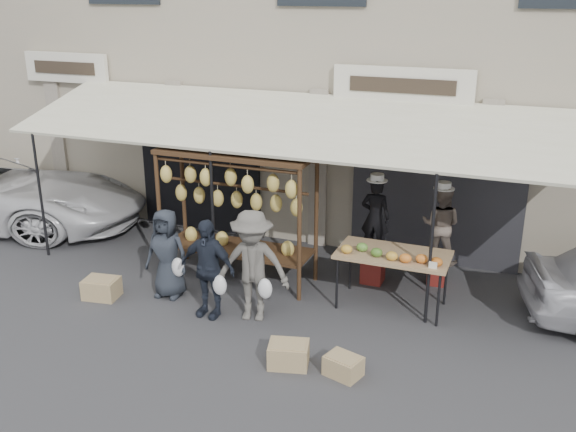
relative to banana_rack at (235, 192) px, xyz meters
name	(u,v)px	position (x,y,z in m)	size (l,w,h in m)	color
ground_plane	(240,327)	(0.76, -1.50, -1.56)	(90.00, 90.00, 0.00)	#2D2D30
shophouse	(365,39)	(0.76, 4.99, 2.09)	(24.00, 6.15, 7.30)	gray
awning	(296,125)	(0.77, 0.78, 1.01)	(10.00, 2.35, 2.92)	silver
banana_rack	(235,192)	(0.00, 0.00, 0.00)	(2.60, 0.90, 2.24)	#342313
produce_table	(393,256)	(2.66, -0.09, -0.69)	(1.70, 0.90, 1.04)	tan
vendor_left	(375,217)	(2.17, 0.73, -0.40)	(0.48, 0.32, 1.32)	black
vendor_right	(441,225)	(3.19, 1.05, -0.51)	(0.64, 0.50, 1.31)	#6E5F54
customer_left	(167,253)	(-0.76, -0.96, -0.83)	(0.71, 0.46, 1.46)	#242830
customer_mid	(207,268)	(0.15, -1.30, -0.79)	(0.90, 0.37, 1.54)	#1E232F
customer_right	(252,266)	(0.82, -1.16, -0.71)	(1.11, 0.64, 1.71)	#57544D
stool_left	(373,268)	(2.17, 0.73, -1.31)	(0.36, 0.36, 0.50)	maroon
stool_right	(437,273)	(3.19, 1.05, -1.36)	(0.28, 0.28, 0.40)	maroon
crate_near_a	(289,354)	(1.78, -2.16, -1.40)	(0.52, 0.40, 0.31)	tan
crate_near_b	(343,366)	(2.52, -2.13, -1.43)	(0.44, 0.34, 0.27)	tan
crate_far	(102,288)	(-1.73, -1.43, -1.40)	(0.53, 0.40, 0.32)	tan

